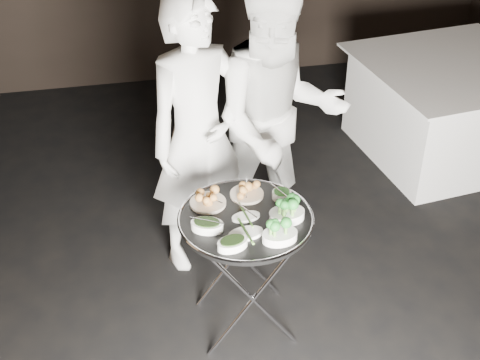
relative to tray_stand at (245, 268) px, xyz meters
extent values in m
cube|color=black|center=(0.23, 0.01, -0.47)|extent=(6.00, 7.00, 0.05)
cylinder|color=silver|center=(0.00, -0.21, -0.05)|extent=(0.54, 0.02, 0.79)
cylinder|color=silver|center=(0.00, -0.21, -0.05)|extent=(0.54, 0.02, 0.79)
cylinder|color=silver|center=(0.00, 0.21, -0.05)|extent=(0.54, 0.02, 0.79)
cylinder|color=silver|center=(0.00, 0.21, -0.05)|extent=(0.54, 0.02, 0.79)
cylinder|color=silver|center=(-0.23, 0.00, 0.31)|extent=(0.02, 0.45, 0.02)
cylinder|color=silver|center=(0.23, 0.00, 0.31)|extent=(0.02, 0.45, 0.02)
cylinder|color=black|center=(0.00, 0.00, 0.35)|extent=(0.73, 0.73, 0.03)
torus|color=silver|center=(0.00, 0.00, 0.36)|extent=(0.75, 0.75, 0.02)
cylinder|color=beige|center=(-0.18, 0.16, 0.37)|extent=(0.20, 0.20, 0.02)
cylinder|color=beige|center=(0.05, 0.20, 0.37)|extent=(0.19, 0.19, 0.02)
cylinder|color=white|center=(0.24, 0.14, 0.38)|extent=(0.11, 0.11, 0.04)
cylinder|color=silver|center=(-0.18, 0.16, 0.41)|extent=(0.14, 0.14, 0.01)
cylinder|color=silver|center=(0.05, 0.21, 0.41)|extent=(0.05, 0.19, 0.01)
cylinder|color=silver|center=(0.23, 0.13, 0.41)|extent=(0.08, 0.18, 0.01)
cylinder|color=silver|center=(-0.22, -0.05, 0.41)|extent=(0.17, 0.10, 0.01)
cylinder|color=silver|center=(0.22, -0.05, 0.41)|extent=(0.10, 0.17, 0.01)
cylinder|color=silver|center=(0.00, 0.01, 0.41)|extent=(0.10, 0.18, 0.01)
imported|color=silver|center=(-0.15, 0.70, 0.48)|extent=(0.79, 0.66, 1.85)
imported|color=silver|center=(0.37, 0.75, 0.51)|extent=(0.95, 0.76, 1.89)
cube|color=white|center=(2.06, 1.61, -0.05)|extent=(1.25, 1.25, 0.78)
cube|color=white|center=(2.06, 1.61, 0.35)|extent=(1.41, 1.41, 0.02)
camera|label=1|loc=(-0.62, -2.82, 2.57)|focal=50.00mm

